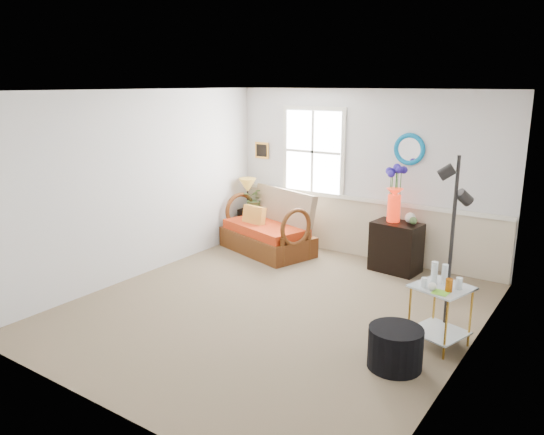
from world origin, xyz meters
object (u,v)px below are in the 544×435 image
Objects in this scene: cabinet at (396,247)px; side_table at (440,316)px; loveseat at (267,222)px; ottoman at (395,348)px; lamp_stand at (250,224)px; floor_lamp at (451,249)px.

cabinet is 1.11× the size of side_table.
loveseat reaches higher than ottoman.
loveseat is at bearing -31.45° from lamp_stand.
floor_lamp is at bearing -23.96° from lamp_stand.
side_table is (3.95, -2.00, 0.06)m from lamp_stand.
floor_lamp reaches higher than ottoman.
ottoman is (3.75, -2.69, -0.07)m from lamp_stand.
loveseat is 2.09× the size of cabinet.
loveseat is 2.78× the size of lamp_stand.
cabinet is at bearing 25.16° from loveseat.
floor_lamp is 1.24m from ottoman.
cabinet reaches higher than ottoman.
side_table is at bearing -26.85° from lamp_stand.
loveseat reaches higher than side_table.
side_table is 0.33× the size of floor_lamp.
loveseat is 2.88× the size of ottoman.
lamp_stand is 0.75× the size of cabinet.
side_table is at bearing -8.89° from loveseat.
ottoman is (3.10, -2.29, -0.29)m from loveseat.
floor_lamp is (1.22, -1.66, 0.62)m from cabinet.
floor_lamp is at bearing -5.36° from loveseat.
lamp_stand is 1.04× the size of ottoman.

